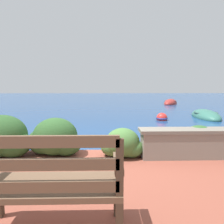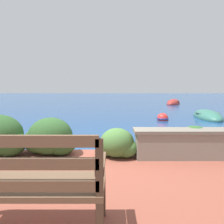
# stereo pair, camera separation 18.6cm
# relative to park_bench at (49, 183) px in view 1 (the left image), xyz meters

# --- Properties ---
(ground_plane) EXTENTS (80.00, 80.00, 0.00)m
(ground_plane) POSITION_rel_park_bench_xyz_m (0.32, 2.35, -0.70)
(ground_plane) COLOR navy
(park_bench) EXTENTS (1.23, 0.48, 0.93)m
(park_bench) POSITION_rel_park_bench_xyz_m (0.00, 0.00, 0.00)
(park_bench) COLOR #433123
(park_bench) RESTS_ON patio_terrace
(stone_wall) EXTENTS (1.92, 0.39, 0.53)m
(stone_wall) POSITION_rel_park_bench_xyz_m (2.02, 1.88, -0.21)
(stone_wall) COLOR gray
(stone_wall) RESTS_ON patio_terrace
(hedge_clump_left) EXTENTS (1.13, 0.81, 0.77)m
(hedge_clump_left) POSITION_rel_park_bench_xyz_m (-1.47, 2.04, -0.15)
(hedge_clump_left) COLOR #284C23
(hedge_clump_left) RESTS_ON patio_terrace
(hedge_clump_centre) EXTENTS (1.03, 0.74, 0.70)m
(hedge_clump_centre) POSITION_rel_park_bench_xyz_m (-0.50, 2.09, -0.18)
(hedge_clump_centre) COLOR #284C23
(hedge_clump_centre) RESTS_ON patio_terrace
(hedge_clump_right) EXTENTS (0.78, 0.56, 0.53)m
(hedge_clump_right) POSITION_rel_park_bench_xyz_m (0.75, 1.94, -0.25)
(hedge_clump_right) COLOR #426B33
(hedge_clump_right) RESTS_ON patio_terrace
(hedge_clump_far_right) EXTENTS (0.81, 0.58, 0.55)m
(hedge_clump_far_right) POSITION_rel_park_bench_xyz_m (2.22, 2.06, -0.24)
(hedge_clump_far_right) COLOR #2D5628
(hedge_clump_far_right) RESTS_ON patio_terrace
(rowboat_nearest) EXTENTS (1.34, 2.68, 0.67)m
(rowboat_nearest) POSITION_rel_park_bench_xyz_m (5.26, 7.87, -0.64)
(rowboat_nearest) COLOR #336B5B
(rowboat_nearest) RESTS_ON ground_plane
(rowboat_mid) EXTENTS (2.02, 2.58, 0.77)m
(rowboat_mid) POSITION_rel_park_bench_xyz_m (5.86, 15.20, -0.64)
(rowboat_mid) COLOR #9E2D28
(rowboat_mid) RESTS_ON ground_plane
(mooring_buoy) EXTENTS (0.53, 0.53, 0.48)m
(mooring_buoy) POSITION_rel_park_bench_xyz_m (2.93, 7.18, -0.62)
(mooring_buoy) COLOR red
(mooring_buoy) RESTS_ON ground_plane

